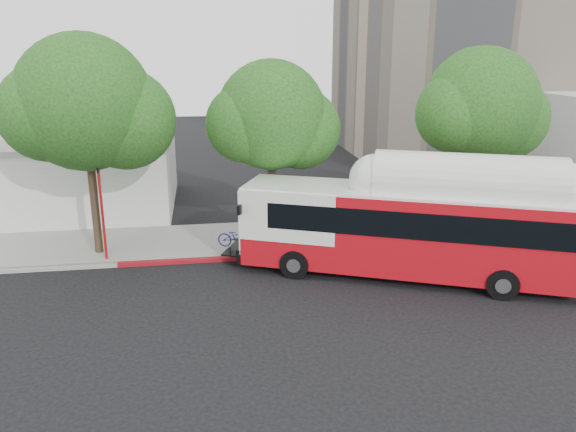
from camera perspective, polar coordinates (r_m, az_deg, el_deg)
name	(u,v)px	position (r m, az deg, el deg)	size (l,w,h in m)	color
ground	(318,292)	(21.90, 3.02, -7.69)	(120.00, 120.00, 0.00)	black
sidewalk	(291,236)	(27.83, 0.32, -2.09)	(60.00, 5.00, 0.15)	gray
curb_strip	(300,255)	(25.42, 1.24, -3.95)	(60.00, 0.30, 0.15)	gray
red_curb_segment	(234,258)	(25.10, -5.54, -4.29)	(10.00, 0.32, 0.16)	maroon
street_tree_left	(97,108)	(25.57, -18.86, 10.37)	(6.67, 5.80, 9.74)	#2D2116
street_tree_mid	(280,119)	(26.01, -0.82, 9.78)	(5.75, 5.00, 8.62)	#2D2116
street_tree_right	(488,109)	(28.93, 19.67, 10.23)	(6.21, 5.40, 9.18)	#2D2116
low_commercial_bldg	(31,173)	(35.60, -24.67, 4.01)	(16.20, 10.20, 4.25)	silver
transit_bus	(408,231)	(23.11, 12.07, -1.52)	(13.97, 7.84, 4.19)	red
signal_pole	(102,214)	(25.39, -18.33, 0.18)	(0.12, 0.40, 4.27)	#B61315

